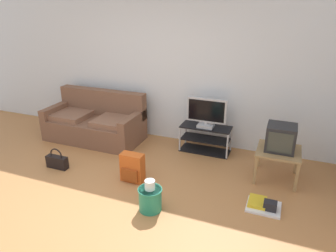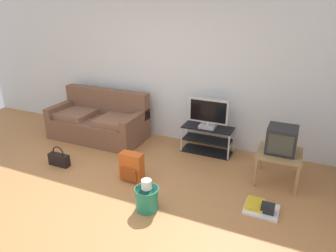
{
  "view_description": "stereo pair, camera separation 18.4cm",
  "coord_description": "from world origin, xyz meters",
  "px_view_note": "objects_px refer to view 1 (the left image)",
  "views": [
    {
      "loc": [
        2.07,
        -2.7,
        2.42
      ],
      "look_at": [
        0.52,
        1.22,
        0.74
      ],
      "focal_mm": 33.02,
      "sensor_mm": 36.0,
      "label": 1
    },
    {
      "loc": [
        2.24,
        -2.63,
        2.42
      ],
      "look_at": [
        0.52,
        1.22,
        0.74
      ],
      "focal_mm": 33.02,
      "sensor_mm": 36.0,
      "label": 2
    }
  ],
  "objects_px": {
    "tv_stand": "(205,139)",
    "side_table": "(278,154)",
    "handbag": "(57,161)",
    "floor_tray": "(263,205)",
    "flat_tv": "(206,113)",
    "cleaning_bucket": "(150,198)",
    "backpack": "(132,168)",
    "crt_tv": "(281,138)",
    "couch": "(96,122)"
  },
  "relations": [
    {
      "from": "couch",
      "to": "tv_stand",
      "type": "height_order",
      "value": "couch"
    },
    {
      "from": "crt_tv",
      "to": "cleaning_bucket",
      "type": "bearing_deg",
      "value": -135.66
    },
    {
      "from": "handbag",
      "to": "floor_tray",
      "type": "bearing_deg",
      "value": 2.35
    },
    {
      "from": "tv_stand",
      "to": "floor_tray",
      "type": "distance_m",
      "value": 1.73
    },
    {
      "from": "tv_stand",
      "to": "cleaning_bucket",
      "type": "relative_size",
      "value": 2.04
    },
    {
      "from": "flat_tv",
      "to": "cleaning_bucket",
      "type": "xyz_separation_m",
      "value": [
        -0.2,
        -1.84,
        -0.54
      ]
    },
    {
      "from": "crt_tv",
      "to": "floor_tray",
      "type": "xyz_separation_m",
      "value": [
        -0.09,
        -0.82,
        -0.61
      ]
    },
    {
      "from": "flat_tv",
      "to": "cleaning_bucket",
      "type": "height_order",
      "value": "flat_tv"
    },
    {
      "from": "backpack",
      "to": "side_table",
      "type": "bearing_deg",
      "value": 23.4
    },
    {
      "from": "couch",
      "to": "tv_stand",
      "type": "bearing_deg",
      "value": 6.02
    },
    {
      "from": "flat_tv",
      "to": "floor_tray",
      "type": "xyz_separation_m",
      "value": [
        1.12,
        -1.29,
        -0.67
      ]
    },
    {
      "from": "flat_tv",
      "to": "cleaning_bucket",
      "type": "relative_size",
      "value": 1.59
    },
    {
      "from": "crt_tv",
      "to": "cleaning_bucket",
      "type": "relative_size",
      "value": 0.95
    },
    {
      "from": "flat_tv",
      "to": "crt_tv",
      "type": "height_order",
      "value": "flat_tv"
    },
    {
      "from": "flat_tv",
      "to": "side_table",
      "type": "height_order",
      "value": "flat_tv"
    },
    {
      "from": "crt_tv",
      "to": "backpack",
      "type": "height_order",
      "value": "crt_tv"
    },
    {
      "from": "backpack",
      "to": "cleaning_bucket",
      "type": "distance_m",
      "value": 0.75
    },
    {
      "from": "side_table",
      "to": "floor_tray",
      "type": "distance_m",
      "value": 0.89
    },
    {
      "from": "crt_tv",
      "to": "side_table",
      "type": "bearing_deg",
      "value": -90.0
    },
    {
      "from": "crt_tv",
      "to": "tv_stand",
      "type": "bearing_deg",
      "value": 158.21
    },
    {
      "from": "flat_tv",
      "to": "cleaning_bucket",
      "type": "bearing_deg",
      "value": -96.17
    },
    {
      "from": "backpack",
      "to": "cleaning_bucket",
      "type": "height_order",
      "value": "backpack"
    },
    {
      "from": "side_table",
      "to": "crt_tv",
      "type": "height_order",
      "value": "crt_tv"
    },
    {
      "from": "handbag",
      "to": "cleaning_bucket",
      "type": "relative_size",
      "value": 0.84
    },
    {
      "from": "backpack",
      "to": "crt_tv",
      "type": "bearing_deg",
      "value": 23.81
    },
    {
      "from": "crt_tv",
      "to": "handbag",
      "type": "height_order",
      "value": "crt_tv"
    },
    {
      "from": "tv_stand",
      "to": "backpack",
      "type": "bearing_deg",
      "value": -118.68
    },
    {
      "from": "flat_tv",
      "to": "backpack",
      "type": "xyz_separation_m",
      "value": [
        -0.73,
        -1.31,
        -0.5
      ]
    },
    {
      "from": "couch",
      "to": "side_table",
      "type": "relative_size",
      "value": 2.96
    },
    {
      "from": "tv_stand",
      "to": "side_table",
      "type": "height_order",
      "value": "side_table"
    },
    {
      "from": "side_table",
      "to": "floor_tray",
      "type": "relative_size",
      "value": 1.44
    },
    {
      "from": "flat_tv",
      "to": "floor_tray",
      "type": "height_order",
      "value": "flat_tv"
    },
    {
      "from": "flat_tv",
      "to": "handbag",
      "type": "bearing_deg",
      "value": -144.83
    },
    {
      "from": "couch",
      "to": "flat_tv",
      "type": "distance_m",
      "value": 2.13
    },
    {
      "from": "couch",
      "to": "crt_tv",
      "type": "height_order",
      "value": "couch"
    },
    {
      "from": "flat_tv",
      "to": "backpack",
      "type": "bearing_deg",
      "value": -119.09
    },
    {
      "from": "tv_stand",
      "to": "handbag",
      "type": "distance_m",
      "value": 2.47
    },
    {
      "from": "couch",
      "to": "floor_tray",
      "type": "distance_m",
      "value": 3.39
    },
    {
      "from": "backpack",
      "to": "floor_tray",
      "type": "relative_size",
      "value": 1.01
    },
    {
      "from": "couch",
      "to": "backpack",
      "type": "distance_m",
      "value": 1.76
    },
    {
      "from": "side_table",
      "to": "cleaning_bucket",
      "type": "bearing_deg",
      "value": -136.0
    },
    {
      "from": "flat_tv",
      "to": "floor_tray",
      "type": "relative_size",
      "value": 1.59
    },
    {
      "from": "cleaning_bucket",
      "to": "tv_stand",
      "type": "bearing_deg",
      "value": 83.91
    },
    {
      "from": "flat_tv",
      "to": "backpack",
      "type": "height_order",
      "value": "flat_tv"
    },
    {
      "from": "tv_stand",
      "to": "floor_tray",
      "type": "height_order",
      "value": "tv_stand"
    },
    {
      "from": "floor_tray",
      "to": "handbag",
      "type": "bearing_deg",
      "value": -177.65
    },
    {
      "from": "couch",
      "to": "handbag",
      "type": "distance_m",
      "value": 1.24
    },
    {
      "from": "handbag",
      "to": "floor_tray",
      "type": "xyz_separation_m",
      "value": [
        3.13,
        0.13,
        -0.07
      ]
    },
    {
      "from": "handbag",
      "to": "side_table",
      "type": "bearing_deg",
      "value": 16.21
    },
    {
      "from": "flat_tv",
      "to": "backpack",
      "type": "relative_size",
      "value": 1.57
    }
  ]
}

